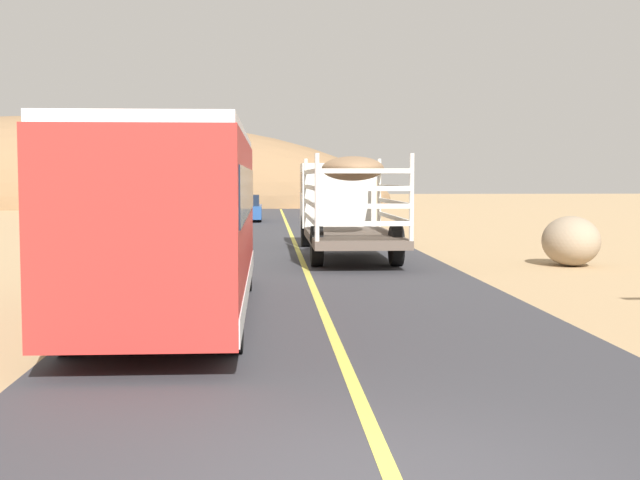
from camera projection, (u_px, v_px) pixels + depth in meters
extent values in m
cube|color=silver|center=(337.00, 195.00, 29.96)|extent=(2.50, 2.20, 2.20)
cube|color=#192333|center=(337.00, 182.00, 29.93)|extent=(2.53, 1.54, 0.70)
cube|color=brown|center=(352.00, 237.00, 24.67)|extent=(2.50, 6.40, 0.24)
cylinder|color=silver|center=(306.00, 193.00, 27.63)|extent=(0.12, 0.12, 2.20)
cylinder|color=silver|center=(379.00, 193.00, 27.78)|extent=(0.12, 0.12, 2.20)
cylinder|color=silver|center=(317.00, 197.00, 21.38)|extent=(0.12, 0.12, 2.20)
cylinder|color=silver|center=(412.00, 197.00, 21.52)|extent=(0.12, 0.12, 2.20)
cube|color=silver|center=(310.00, 218.00, 24.55)|extent=(0.08, 6.30, 0.12)
cube|color=silver|center=(394.00, 218.00, 24.70)|extent=(0.08, 6.30, 0.12)
cube|color=silver|center=(364.00, 224.00, 21.48)|extent=(2.40, 0.08, 0.12)
cube|color=silver|center=(310.00, 203.00, 24.52)|extent=(0.08, 6.30, 0.12)
cube|color=silver|center=(394.00, 202.00, 24.67)|extent=(0.08, 6.30, 0.12)
cube|color=silver|center=(365.00, 206.00, 21.45)|extent=(2.40, 0.08, 0.12)
cube|color=silver|center=(310.00, 187.00, 24.49)|extent=(0.08, 6.30, 0.12)
cube|color=silver|center=(394.00, 187.00, 24.64)|extent=(0.08, 6.30, 0.12)
cube|color=silver|center=(365.00, 189.00, 21.42)|extent=(2.40, 0.08, 0.12)
cube|color=silver|center=(310.00, 172.00, 24.46)|extent=(0.08, 6.30, 0.12)
cube|color=silver|center=(394.00, 172.00, 24.60)|extent=(0.08, 6.30, 0.12)
cube|color=silver|center=(365.00, 171.00, 21.38)|extent=(2.40, 0.08, 0.12)
ellipsoid|color=#8C6B4C|center=(352.00, 169.00, 24.52)|extent=(1.75, 3.84, 0.70)
cylinder|color=black|center=(306.00, 231.00, 29.99)|extent=(0.32, 1.10, 1.10)
cylinder|color=black|center=(368.00, 231.00, 30.12)|extent=(0.32, 1.10, 1.10)
cylinder|color=black|center=(317.00, 246.00, 23.34)|extent=(0.32, 1.10, 1.10)
cylinder|color=black|center=(396.00, 246.00, 23.47)|extent=(0.32, 1.10, 1.10)
cube|color=red|center=(176.00, 219.00, 14.91)|extent=(2.50, 10.00, 2.70)
cube|color=white|center=(175.00, 136.00, 14.81)|extent=(2.45, 9.80, 0.16)
cube|color=#192333|center=(175.00, 192.00, 14.88)|extent=(2.54, 9.20, 0.80)
cube|color=silver|center=(176.00, 284.00, 15.00)|extent=(2.53, 9.80, 0.36)
cylinder|color=black|center=(140.00, 268.00, 18.17)|extent=(0.30, 1.00, 1.00)
cylinder|color=black|center=(244.00, 267.00, 18.30)|extent=(0.30, 1.00, 1.00)
cylinder|color=black|center=(70.00, 318.00, 11.70)|extent=(0.30, 1.00, 1.00)
cylinder|color=black|center=(232.00, 317.00, 11.83)|extent=(0.30, 1.00, 1.00)
cube|color=#264C8C|center=(246.00, 212.00, 47.80)|extent=(1.80, 4.40, 0.70)
cube|color=#192333|center=(246.00, 200.00, 47.85)|extent=(1.53, 2.20, 0.60)
cylinder|color=black|center=(232.00, 214.00, 49.08)|extent=(0.22, 0.66, 0.66)
cylinder|color=black|center=(260.00, 214.00, 49.18)|extent=(0.22, 0.66, 0.66)
cylinder|color=black|center=(230.00, 216.00, 46.45)|extent=(0.22, 0.66, 0.66)
cylinder|color=black|center=(260.00, 216.00, 46.55)|extent=(0.22, 0.66, 0.66)
ellipsoid|color=gray|center=(571.00, 241.00, 23.61)|extent=(1.55, 1.89, 1.38)
ellipsoid|color=olive|center=(52.00, 207.00, 72.07)|extent=(57.70, 17.45, 15.11)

